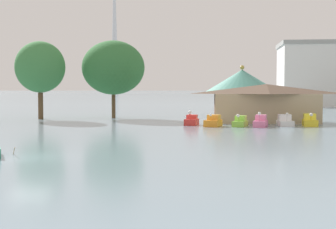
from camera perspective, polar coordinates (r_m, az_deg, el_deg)
The scene contains 12 objects.
ground_plane at distance 33.01m, azimuth -15.55°, elevation -4.78°, with size 2000.00×2000.00×0.00m, color gray.
pedal_boat_red at distance 59.79m, azimuth 2.72°, elevation -0.72°, with size 1.75×2.42×1.81m.
pedal_boat_orange at distance 57.86m, azimuth 5.21°, elevation -0.84°, with size 2.20×2.88×1.54m.
pedal_boat_lime at distance 57.99m, azimuth 8.29°, elevation -0.88°, with size 2.00×2.61×1.50m.
pedal_boat_pink at distance 58.03m, azimuth 10.58°, elevation -0.86°, with size 1.94×3.04×1.77m.
pedal_boat_white at distance 60.06m, azimuth 13.27°, elevation -0.77°, with size 1.85×2.71×1.64m.
pedal_boat_yellow at distance 60.58m, azimuth 15.98°, elevation -0.73°, with size 1.71×2.87×1.60m.
boathouse at distance 65.40m, azimuth 11.21°, elevation 1.36°, with size 14.13×6.76×4.97m.
green_roof_pavilion at distance 80.70m, azimuth 8.49°, elevation 2.92°, with size 12.56×12.56×8.13m.
shoreline_tree_tall_left at distance 73.55m, azimuth -14.46°, elevation 5.28°, with size 7.11×7.11×11.14m.
shoreline_tree_mid at distance 74.50m, azimuth -6.29°, elevation 5.36°, with size 9.31×9.31×11.51m.
distant_broadcast_tower at distance 393.74m, azimuth -6.18°, elevation 11.98°, with size 9.15×9.15×144.78m.
Camera 1 is at (12.03, -30.42, 4.41)m, focal length 53.10 mm.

